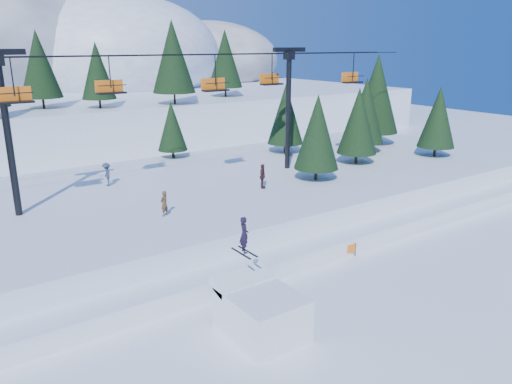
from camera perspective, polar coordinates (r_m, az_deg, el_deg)
ground at (r=24.64m, az=5.91°, el=-15.50°), size 160.00×160.00×0.00m
mid_shelf at (r=38.23m, az=-11.91°, el=-1.78°), size 70.00×22.00×2.50m
berm at (r=30.11m, az=-4.13°, el=-8.00°), size 70.00×6.00×1.10m
jump_kicker at (r=23.78m, az=0.52°, el=-13.40°), size 3.05×4.31×5.33m
chairlift at (r=37.37m, az=-9.94°, el=10.60°), size 46.00×3.21×10.28m
conifer_stand at (r=37.19m, az=-11.49°, el=6.98°), size 61.33×18.61×10.23m
distant_skiers at (r=37.97m, az=-11.21°, el=1.51°), size 30.18×10.30×1.87m
banner_near at (r=31.92m, az=9.15°, el=-6.72°), size 2.78×0.73×0.90m
banner_far at (r=35.54m, az=12.95°, el=-4.48°), size 2.62×1.20×0.90m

